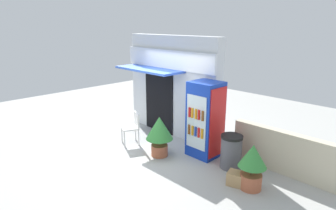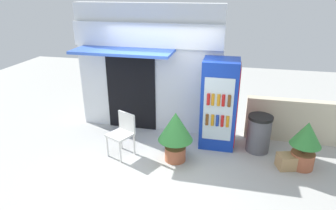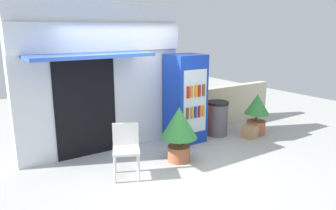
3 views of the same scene
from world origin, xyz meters
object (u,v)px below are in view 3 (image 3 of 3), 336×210
at_px(plastic_chair, 126,146).
at_px(potted_plant_near_shop, 179,128).
at_px(drink_cooler, 186,99).
at_px(trash_bin, 217,118).
at_px(cardboard_box, 251,131).
at_px(potted_plant_curbside, 257,111).

distance_m(plastic_chair, potted_plant_near_shop, 1.09).
bearing_deg(plastic_chair, drink_cooler, 24.40).
xyz_separation_m(trash_bin, cardboard_box, (0.56, -0.55, -0.26)).
bearing_deg(plastic_chair, potted_plant_near_shop, 0.05).
bearing_deg(potted_plant_near_shop, potted_plant_curbside, 6.56).
distance_m(potted_plant_near_shop, trash_bin, 1.81).
relative_size(plastic_chair, potted_plant_curbside, 0.93).
relative_size(potted_plant_near_shop, potted_plant_curbside, 1.08).
bearing_deg(trash_bin, plastic_chair, -164.61).
relative_size(trash_bin, cardboard_box, 1.83).
bearing_deg(potted_plant_near_shop, trash_bin, 24.64).
height_order(potted_plant_near_shop, cardboard_box, potted_plant_near_shop).
xyz_separation_m(potted_plant_curbside, trash_bin, (-0.80, 0.47, -0.16)).
distance_m(potted_plant_curbside, cardboard_box, 0.49).
bearing_deg(cardboard_box, potted_plant_near_shop, -174.78).
bearing_deg(plastic_chair, cardboard_box, 3.50).
bearing_deg(drink_cooler, potted_plant_near_shop, -132.49).
bearing_deg(trash_bin, drink_cooler, 173.58).
height_order(potted_plant_curbside, trash_bin, potted_plant_curbside).
bearing_deg(drink_cooler, cardboard_box, -24.50).
xyz_separation_m(potted_plant_near_shop, potted_plant_curbside, (2.42, 0.28, -0.09)).
height_order(plastic_chair, cardboard_box, plastic_chair).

